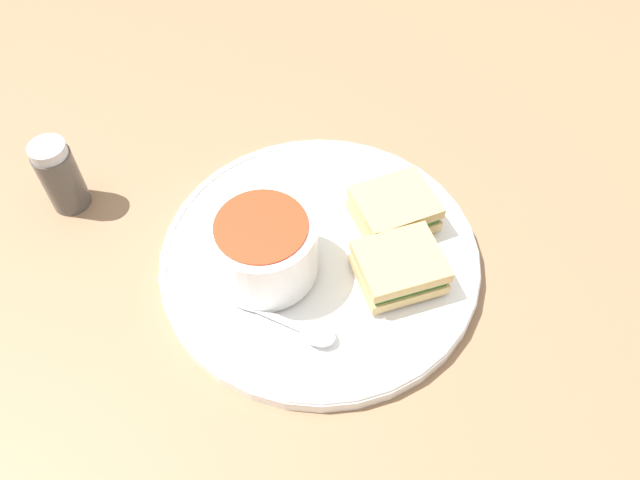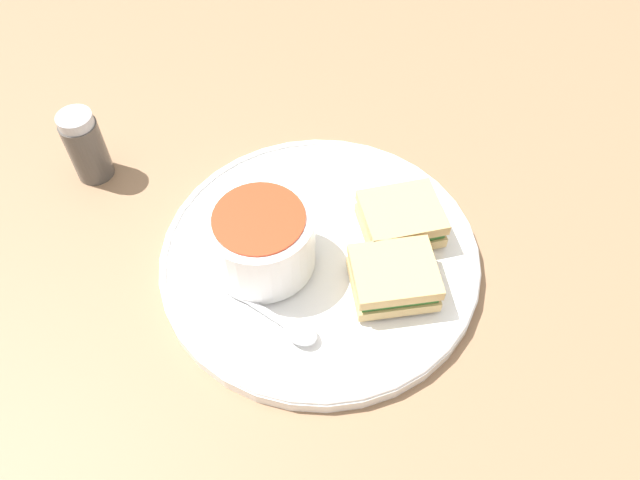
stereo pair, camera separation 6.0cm
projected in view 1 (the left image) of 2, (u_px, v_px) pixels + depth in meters
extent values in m
plane|color=#8E6B4C|center=(320.00, 262.00, 0.64)|extent=(2.40, 2.40, 0.00)
cylinder|color=white|center=(320.00, 258.00, 0.63)|extent=(0.32, 0.32, 0.01)
torus|color=white|center=(320.00, 253.00, 0.63)|extent=(0.32, 0.32, 0.01)
cylinder|color=white|center=(266.00, 265.00, 0.61)|extent=(0.06, 0.06, 0.01)
cylinder|color=white|center=(264.00, 248.00, 0.59)|extent=(0.10, 0.10, 0.06)
cylinder|color=red|center=(261.00, 227.00, 0.56)|extent=(0.09, 0.09, 0.01)
cube|color=silver|center=(271.00, 315.00, 0.58)|extent=(0.02, 0.07, 0.00)
ellipsoid|color=silver|center=(318.00, 334.00, 0.56)|extent=(0.03, 0.04, 0.01)
cube|color=tan|center=(398.00, 273.00, 0.60)|extent=(0.10, 0.10, 0.01)
cube|color=#33702D|center=(399.00, 267.00, 0.59)|extent=(0.09, 0.09, 0.01)
cube|color=tan|center=(400.00, 261.00, 0.58)|extent=(0.10, 0.10, 0.01)
cube|color=tan|center=(393.00, 215.00, 0.64)|extent=(0.10, 0.10, 0.01)
cube|color=#33702D|center=(394.00, 209.00, 0.63)|extent=(0.09, 0.09, 0.01)
cube|color=tan|center=(395.00, 202.00, 0.63)|extent=(0.10, 0.10, 0.01)
cylinder|color=#4C4742|center=(62.00, 179.00, 0.66)|extent=(0.04, 0.04, 0.07)
cylinder|color=#B7B7BC|center=(48.00, 150.00, 0.62)|extent=(0.04, 0.04, 0.01)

